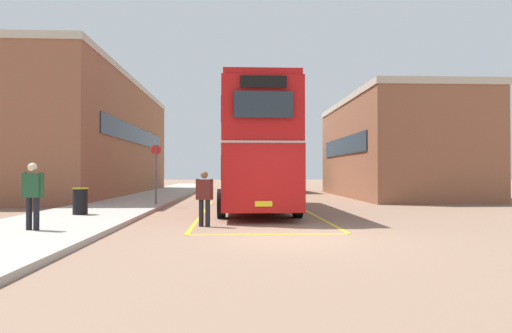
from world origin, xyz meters
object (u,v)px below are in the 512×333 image
at_px(double_decker_bus, 255,150).
at_px(pedestrian_boarding, 204,195).
at_px(pedestrian_waiting_near, 33,191).
at_px(litter_bin, 80,201).
at_px(single_deck_bus, 278,171).
at_px(bus_stop_sign, 156,168).

bearing_deg(double_decker_bus, pedestrian_boarding, -106.68).
bearing_deg(pedestrian_waiting_near, litter_bin, 93.40).
relative_size(single_deck_bus, bus_stop_sign, 3.35).
bearing_deg(single_deck_bus, pedestrian_boarding, -100.43).
height_order(pedestrian_boarding, pedestrian_waiting_near, pedestrian_waiting_near).
height_order(double_decker_bus, pedestrian_boarding, double_decker_bus).
xyz_separation_m(double_decker_bus, litter_bin, (-6.06, -3.22, -1.92)).
bearing_deg(bus_stop_sign, single_deck_bus, 66.47).
distance_m(pedestrian_boarding, litter_bin, 5.01).
xyz_separation_m(single_deck_bus, pedestrian_waiting_near, (-8.45, -25.15, -0.54)).
bearing_deg(pedestrian_waiting_near, bus_stop_sign, 81.05).
relative_size(pedestrian_waiting_near, bus_stop_sign, 0.63).
relative_size(double_decker_bus, single_deck_bus, 1.20).
bearing_deg(pedestrian_boarding, single_deck_bus, 79.57).
bearing_deg(single_deck_bus, bus_stop_sign, -113.53).
relative_size(double_decker_bus, litter_bin, 11.87).
distance_m(double_decker_bus, pedestrian_boarding, 6.11).
height_order(single_deck_bus, litter_bin, single_deck_bus).
bearing_deg(litter_bin, bus_stop_sign, 71.32).
bearing_deg(double_decker_bus, single_deck_bus, 81.61).
distance_m(pedestrian_waiting_near, bus_stop_sign, 9.14).
xyz_separation_m(pedestrian_boarding, pedestrian_waiting_near, (-4.12, -1.66, 0.18)).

